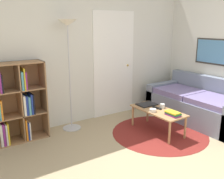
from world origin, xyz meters
The scene contains 12 objects.
wall_back centered at (0.03, 2.47, 1.29)m, with size 7.46×0.11×2.60m.
wall_right centered at (2.26, 1.23, 1.30)m, with size 0.08×5.45×2.60m.
rug centered at (0.73, 1.21, 0.00)m, with size 1.58×1.58×0.01m.
bookshelf centered at (-1.47, 2.27, 0.58)m, with size 1.14×0.34×1.22m.
floor_lamp centered at (-0.40, 2.21, 1.49)m, with size 0.31×0.31×1.84m.
couch centered at (1.82, 1.27, 0.28)m, with size 0.91×1.88×0.80m.
coffee_table centered at (0.74, 1.28, 0.34)m, with size 0.43×0.96×0.39m.
laptop centered at (0.76, 1.58, 0.40)m, with size 0.34×0.25×0.02m.
bowl centered at (0.60, 1.26, 0.41)m, with size 0.11×0.11×0.05m.
book_stack_on_table centered at (0.74, 0.95, 0.42)m, with size 0.15×0.23×0.06m.
cup centered at (0.87, 1.31, 0.43)m, with size 0.08×0.08×0.07m.
remote centered at (0.77, 1.34, 0.40)m, with size 0.06×0.18×0.02m.
Camera 1 is at (-2.08, -1.56, 1.76)m, focal length 40.00 mm.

